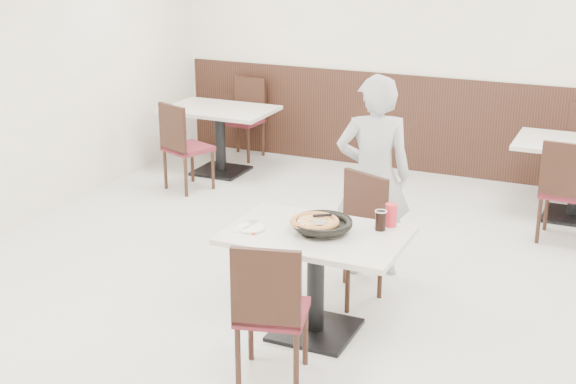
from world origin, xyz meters
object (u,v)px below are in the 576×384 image
at_px(red_cup, 391,215).
at_px(bg_chair_left_far, 242,119).
at_px(pizza, 315,224).
at_px(cola_glass, 381,221).
at_px(bg_chair_left_near, 188,146).
at_px(main_table, 316,283).
at_px(pizza_pan, 322,227).
at_px(diner_person, 374,176).
at_px(bg_table_left, 220,140).
at_px(side_plate, 251,228).
at_px(chair_near, 272,309).
at_px(chair_far, 347,239).
at_px(bg_chair_right_near, 567,190).

relative_size(red_cup, bg_chair_left_far, 0.17).
xyz_separation_m(pizza, cola_glass, (0.39, 0.22, 0.00)).
xyz_separation_m(cola_glass, bg_chair_left_near, (-2.81, 2.16, -0.34)).
distance_m(main_table, red_cup, 0.70).
distance_m(pizza_pan, bg_chair_left_near, 3.43).
height_order(diner_person, bg_table_left, diner_person).
bearing_deg(pizza, main_table, 1.04).
relative_size(main_table, bg_table_left, 1.00).
bearing_deg(side_plate, main_table, 16.30).
bearing_deg(bg_chair_left_far, bg_chair_left_near, 94.54).
height_order(pizza_pan, bg_chair_left_far, bg_chair_left_far).
xyz_separation_m(pizza_pan, side_plate, (-0.46, -0.14, -0.03)).
distance_m(pizza_pan, red_cup, 0.49).
xyz_separation_m(pizza_pan, bg_chair_left_near, (-2.47, 2.36, -0.32)).
bearing_deg(bg_table_left, pizza_pan, -51.03).
distance_m(cola_glass, bg_table_left, 4.00).
bearing_deg(bg_chair_left_near, bg_table_left, 110.55).
distance_m(chair_near, pizza, 0.72).
distance_m(side_plate, diner_person, 1.34).
bearing_deg(side_plate, bg_table_left, 122.08).
relative_size(chair_far, bg_table_left, 0.79).
bearing_deg(side_plate, bg_chair_right_near, 55.40).
distance_m(chair_near, red_cup, 1.12).
height_order(bg_chair_left_near, bg_chair_left_far, same).
height_order(pizza, bg_chair_left_far, bg_chair_left_far).
relative_size(main_table, bg_chair_right_near, 1.26).
distance_m(main_table, diner_person, 1.22).
distance_m(pizza, bg_chair_left_far, 4.44).
bearing_deg(cola_glass, bg_table_left, 134.67).
height_order(chair_far, side_plate, chair_far).
bearing_deg(pizza, pizza_pan, 23.93).
height_order(chair_near, pizza_pan, chair_near).
relative_size(pizza_pan, bg_chair_left_near, 0.39).
bearing_deg(main_table, bg_chair_left_near, 135.62).
height_order(main_table, red_cup, red_cup).
distance_m(pizza_pan, bg_chair_left_far, 4.45).
bearing_deg(diner_person, bg_chair_left_far, -69.05).
height_order(chair_far, red_cup, chair_far).
distance_m(cola_glass, bg_chair_left_near, 3.56).
height_order(red_cup, bg_chair_left_far, bg_chair_left_far).
distance_m(chair_far, bg_table_left, 3.44).
height_order(pizza, bg_table_left, pizza).
relative_size(bg_chair_left_near, bg_chair_left_far, 1.00).
height_order(main_table, bg_chair_left_far, bg_chair_left_far).
xyz_separation_m(chair_far, bg_chair_left_far, (-2.47, 3.08, 0.00)).
bearing_deg(diner_person, cola_glass, 87.73).
xyz_separation_m(pizza_pan, bg_chair_right_near, (1.35, 2.48, -0.32)).
bearing_deg(bg_table_left, red_cup, -43.87).
relative_size(chair_near, red_cup, 5.94).
xyz_separation_m(chair_far, pizza_pan, (0.03, -0.59, 0.32)).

